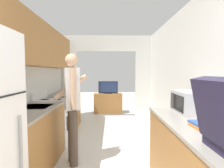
{
  "coord_description": "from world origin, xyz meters",
  "views": [
    {
      "loc": [
        0.12,
        -0.41,
        1.44
      ],
      "look_at": [
        0.16,
        3.22,
        1.19
      ],
      "focal_mm": 28.0,
      "sensor_mm": 36.0,
      "label": 1
    }
  ],
  "objects": [
    {
      "name": "book_stack",
      "position": [
        1.01,
        1.19,
        0.93
      ],
      "size": [
        0.22,
        0.28,
        0.05
      ],
      "color": "#C67028",
      "rests_on": "counter_right"
    },
    {
      "name": "range_oven",
      "position": [
        -1.02,
        3.09,
        0.46
      ],
      "size": [
        0.66,
        0.73,
        1.05
      ],
      "color": "white",
      "rests_on": "ground_plane"
    },
    {
      "name": "wall_far_with_doorway",
      "position": [
        0.0,
        4.76,
        1.45
      ],
      "size": [
        3.05,
        0.06,
        2.5
      ],
      "color": "silver",
      "rests_on": "ground_plane"
    },
    {
      "name": "wall_left",
      "position": [
        -1.27,
        2.23,
        1.55
      ],
      "size": [
        0.38,
        7.13,
        2.5
      ],
      "color": "silver",
      "rests_on": "ground_plane"
    },
    {
      "name": "person",
      "position": [
        -0.46,
        2.26,
        0.93
      ],
      "size": [
        0.54,
        0.45,
        1.72
      ],
      "rotation": [
        0.0,
        0.0,
        1.91
      ],
      "color": "#4C4238",
      "rests_on": "ground_plane"
    },
    {
      "name": "wall_right",
      "position": [
        1.35,
        1.76,
        1.25
      ],
      "size": [
        0.06,
        7.13,
        2.5
      ],
      "color": "silver",
      "rests_on": "ground_plane"
    },
    {
      "name": "microwave",
      "position": [
        1.14,
        1.77,
        1.05
      ],
      "size": [
        0.33,
        0.49,
        0.29
      ],
      "color": "#B7B7BC",
      "rests_on": "counter_right"
    },
    {
      "name": "counter_left",
      "position": [
        -1.02,
        2.75,
        0.46
      ],
      "size": [
        0.62,
        3.41,
        0.91
      ],
      "color": "#9E6B38",
      "rests_on": "ground_plane"
    },
    {
      "name": "television",
      "position": [
        0.05,
        5.63,
        0.9
      ],
      "size": [
        0.67,
        0.16,
        0.43
      ],
      "color": "black",
      "rests_on": "tv_cabinet"
    },
    {
      "name": "tv_cabinet",
      "position": [
        0.05,
        5.68,
        0.34
      ],
      "size": [
        0.98,
        0.42,
        0.69
      ],
      "color": "#9E6B38",
      "rests_on": "ground_plane"
    }
  ]
}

